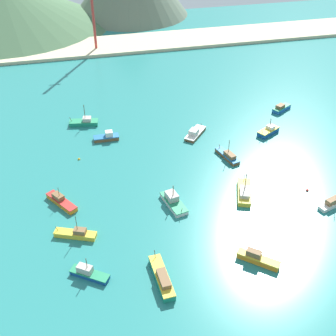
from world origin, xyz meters
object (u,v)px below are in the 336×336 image
at_px(fishing_boat_2, 195,133).
at_px(fishing_boat_8, 162,278).
at_px(buoy_0, 79,159).
at_px(fishing_boat_4, 335,202).
at_px(fishing_boat_11, 257,258).
at_px(fishing_boat_7, 244,192).
at_px(fishing_boat_1, 88,273).
at_px(fishing_boat_3, 281,108).
at_px(fishing_boat_13, 107,137).
at_px(buoy_1, 307,190).
at_px(fishing_boat_6, 228,156).
at_px(fishing_boat_12, 61,201).
at_px(fishing_boat_0, 76,234).
at_px(fishing_boat_9, 173,201).
at_px(fishing_boat_10, 268,131).
at_px(fishing_boat_5, 84,122).
at_px(radio_tower, 92,3).

distance_m(fishing_boat_2, fishing_boat_8, 53.81).
relative_size(fishing_boat_8, buoy_0, 16.24).
height_order(fishing_boat_2, fishing_boat_4, fishing_boat_4).
bearing_deg(fishing_boat_11, fishing_boat_7, 75.38).
height_order(fishing_boat_1, fishing_boat_3, fishing_boat_1).
bearing_deg(fishing_boat_3, fishing_boat_1, -140.58).
distance_m(fishing_boat_13, buoy_1, 55.57).
distance_m(fishing_boat_6, fishing_boat_12, 44.41).
height_order(fishing_boat_1, buoy_0, fishing_boat_1).
height_order(buoy_0, buoy_1, buoy_1).
bearing_deg(fishing_boat_0, fishing_boat_9, 13.65).
relative_size(fishing_boat_0, fishing_boat_4, 0.89).
bearing_deg(fishing_boat_6, fishing_boat_2, 111.35).
bearing_deg(fishing_boat_7, fishing_boat_6, 84.28).
height_order(fishing_boat_10, fishing_boat_11, fishing_boat_10).
relative_size(fishing_boat_1, fishing_boat_12, 0.84).
xyz_separation_m(fishing_boat_3, buoy_1, (-11.62, -39.03, -0.75)).
height_order(fishing_boat_3, buoy_1, fishing_boat_3).
distance_m(fishing_boat_0, buoy_1, 54.71).
bearing_deg(fishing_boat_1, fishing_boat_9, 38.94).
height_order(fishing_boat_3, fishing_boat_13, fishing_boat_13).
height_order(fishing_boat_2, fishing_boat_5, fishing_boat_5).
relative_size(fishing_boat_2, fishing_boat_9, 0.94).
relative_size(buoy_1, radio_tower, 0.02).
xyz_separation_m(fishing_boat_2, fishing_boat_3, (30.50, 8.19, 0.10)).
height_order(fishing_boat_5, fishing_boat_12, fishing_boat_5).
xyz_separation_m(fishing_boat_13, radio_tower, (4.49, 70.04, 18.35)).
bearing_deg(fishing_boat_5, fishing_boat_1, -94.08).
height_order(fishing_boat_7, radio_tower, radio_tower).
bearing_deg(radio_tower, buoy_0, -99.36).
distance_m(fishing_boat_8, fishing_boat_11, 19.27).
bearing_deg(fishing_boat_3, fishing_boat_8, -131.71).
height_order(fishing_boat_1, fishing_boat_13, fishing_boat_1).
distance_m(fishing_boat_9, fishing_boat_11, 23.98).
distance_m(fishing_boat_5, fishing_boat_9, 45.14).
height_order(fishing_boat_13, buoy_1, fishing_boat_13).
distance_m(fishing_boat_2, fishing_boat_9, 31.26).
bearing_deg(fishing_boat_2, fishing_boat_9, -115.46).
xyz_separation_m(fishing_boat_6, fishing_boat_9, (-18.60, -15.03, 0.15)).
bearing_deg(radio_tower, fishing_boat_5, -99.38).
bearing_deg(fishing_boat_12, fishing_boat_6, 11.45).
xyz_separation_m(fishing_boat_8, buoy_0, (-12.11, 44.93, -0.84)).
height_order(fishing_boat_0, fishing_boat_5, fishing_boat_5).
bearing_deg(fishing_boat_1, fishing_boat_4, 8.20).
bearing_deg(fishing_boat_6, radio_tower, 106.24).
bearing_deg(fishing_boat_3, fishing_boat_2, -164.97).
bearing_deg(fishing_boat_7, fishing_boat_12, 170.77).
bearing_deg(fishing_boat_3, fishing_boat_13, -175.33).
relative_size(fishing_boat_12, radio_tower, 0.24).
relative_size(fishing_boat_4, radio_tower, 0.27).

